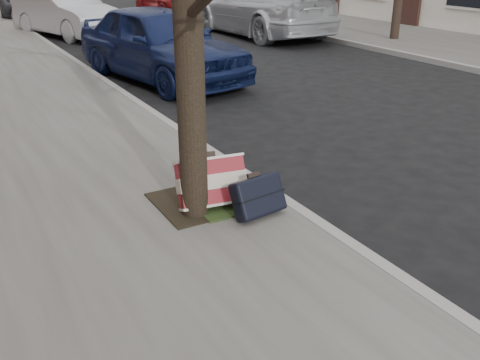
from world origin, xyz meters
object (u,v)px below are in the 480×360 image
suitcase_red (212,182)px  suitcase_navy (258,196)px  car_near_front (160,43)px  car_near_mid (66,13)px

suitcase_red → suitcase_navy: size_ratio=1.26×
car_near_front → suitcase_navy: bearing=-114.3°
suitcase_navy → car_near_front: 6.35m
suitcase_navy → car_near_mid: size_ratio=0.12×
car_near_mid → suitcase_red: bearing=-114.3°
car_near_front → car_near_mid: (-0.23, 6.78, -0.05)m
suitcase_navy → car_near_front: (1.54, 6.14, 0.41)m
car_near_front → suitcase_red: bearing=-117.7°
suitcase_red → suitcase_navy: 0.48m
car_near_front → car_near_mid: bearing=81.7°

